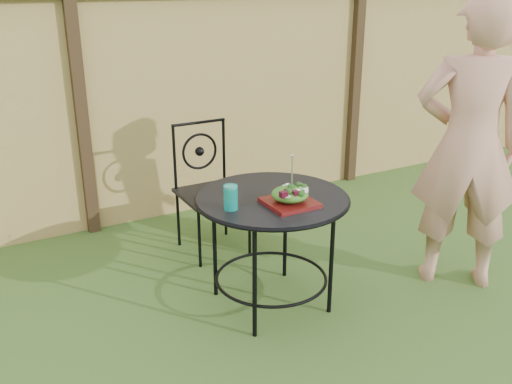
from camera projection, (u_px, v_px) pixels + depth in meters
The scene contains 9 objects.
ground at pixel (396, 315), 3.48m from camera, with size 60.00×60.00×0.00m, color #254817.
fence at pixel (232, 99), 4.94m from camera, with size 8.00×0.12×1.90m.
patio_table at pixel (272, 218), 3.41m from camera, with size 0.92×0.92×0.72m.
patio_chair at pixel (209, 185), 4.19m from camera, with size 0.46×0.46×0.95m.
diner at pixel (469, 146), 3.58m from camera, with size 0.69×0.45×1.88m, color tan.
salad_plate at pixel (290, 203), 3.24m from camera, with size 0.27×0.27×0.02m, color #400909.
salad at pixel (290, 194), 3.22m from camera, with size 0.21×0.21×0.08m, color #235614.
fork at pixel (292, 172), 3.18m from camera, with size 0.01×0.01×0.18m, color silver.
drinking_glass at pixel (231, 197), 3.15m from camera, with size 0.08×0.08×0.14m, color #0B887B.
Camera 1 is at (-2.20, -2.20, 1.94)m, focal length 40.00 mm.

